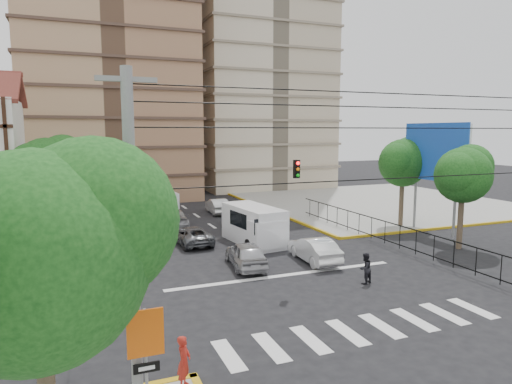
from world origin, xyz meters
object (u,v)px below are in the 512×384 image
district_sign (146,344)px  van_right_lane (255,226)px  traffic_light_nw (120,208)px  car_silver_front_left (246,254)px  van_left_lane (163,204)px  pedestrian_sw_corner (184,362)px  pedestrian_crosswalk (365,268)px  car_white_front_right (314,249)px

district_sign → van_right_lane: 20.00m
traffic_light_nw → car_silver_front_left: traffic_light_nw is taller
traffic_light_nw → van_left_lane: (4.93, 13.14, -2.02)m
district_sign → pedestrian_sw_corner: bearing=51.5°
district_sign → van_left_lane: 30.78m
van_right_lane → van_left_lane: (-3.92, 12.81, -0.15)m
district_sign → van_right_lane: district_sign is taller
traffic_light_nw → van_right_lane: size_ratio=0.74×
van_right_lane → pedestrian_crosswalk: (2.13, -9.63, -0.45)m
van_right_lane → pedestrian_crosswalk: van_right_lane is taller
car_white_front_right → pedestrian_crosswalk: 4.46m
traffic_light_nw → van_left_lane: bearing=69.4°
car_silver_front_left → district_sign: bearing=66.6°
district_sign → pedestrian_sw_corner: 2.58m
van_right_lane → traffic_light_nw: bearing=174.9°
van_left_lane → car_silver_front_left: bearing=-87.3°
van_left_lane → pedestrian_crosswalk: 23.24m
traffic_light_nw → pedestrian_crosswalk: size_ratio=2.79×
traffic_light_nw → pedestrian_crosswalk: (10.98, -9.30, -2.32)m
van_right_lane → car_white_front_right: 5.47m
van_right_lane → car_white_front_right: van_right_lane is taller
van_right_lane → pedestrian_sw_corner: 17.91m
van_right_lane → van_left_lane: van_right_lane is taller
traffic_light_nw → van_left_lane: traffic_light_nw is taller
district_sign → car_silver_front_left: (7.40, 12.64, -1.71)m
car_silver_front_left → pedestrian_sw_corner: pedestrian_sw_corner is taller
car_white_front_right → pedestrian_crosswalk: (0.46, -4.44, 0.06)m
traffic_light_nw → car_white_front_right: traffic_light_nw is taller
van_right_lane → car_silver_front_left: 5.35m
van_left_lane → car_silver_front_left: size_ratio=1.16×
car_white_front_right → traffic_light_nw: bearing=-22.1°
van_left_lane → pedestrian_crosswalk: (6.05, -22.43, -0.30)m
car_white_front_right → pedestrian_crosswalk: bearing=98.6°
car_silver_front_left → pedestrian_crosswalk: pedestrian_crosswalk is taller
car_silver_front_left → car_white_front_right: size_ratio=0.98×
district_sign → car_silver_front_left: size_ratio=0.73×
traffic_light_nw → car_silver_front_left: size_ratio=1.01×
car_silver_front_left → pedestrian_sw_corner: (-6.10, -11.00, 0.19)m
van_right_lane → car_white_front_right: size_ratio=1.33×
district_sign → car_silver_front_left: district_sign is taller
car_white_front_right → pedestrian_sw_corner: (-10.22, -10.55, 0.21)m
pedestrian_sw_corner → pedestrian_crosswalk: size_ratio=1.00×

